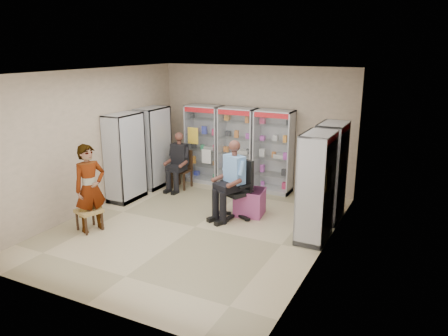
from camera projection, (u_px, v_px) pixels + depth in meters
The scene contains 18 objects.
floor at pixel (195, 227), 8.62m from camera, with size 6.00×6.00×0.00m, color tan.
room_shell at pixel (193, 129), 8.09m from camera, with size 5.02×6.02×3.01m.
cabinet_back_left at pixel (204, 144), 11.26m from camera, with size 0.90×0.50×2.00m, color silver.
cabinet_back_mid at pixel (238, 148), 10.85m from camera, with size 0.90×0.50×2.00m, color #ACAFB4.
cabinet_back_right at pixel (274, 152), 10.44m from camera, with size 0.90×0.50×2.00m, color silver.
cabinet_right_far at pixel (330, 172), 8.77m from camera, with size 0.50×0.90×2.00m, color #ACAEB3.
cabinet_right_near at pixel (316, 188), 7.82m from camera, with size 0.50×0.90×2.00m, color #BABCC3.
cabinet_left_far at pixel (153, 148), 10.86m from camera, with size 0.50×0.90×2.00m, color #ADAEB4.
cabinet_left_near at pixel (125, 158), 9.91m from camera, with size 0.50×0.90×2.00m, color #AFB2B6.
wooden_chair at pixel (181, 170), 10.88m from camera, with size 0.42×0.42×0.94m, color black.
seated_customer at pixel (180, 162), 10.78m from camera, with size 0.44×0.60×1.34m, color black, non-canonical shape.
office_chair at pixel (236, 189), 9.00m from camera, with size 0.66×0.66×1.21m, color black.
seated_shopkeeper at pixel (235, 182), 8.91m from camera, with size 0.51×0.70×1.54m, color #669BCA, non-canonical shape.
pink_trunk at pixel (250, 202), 9.18m from camera, with size 0.58×0.56×0.56m, color #A94374.
tea_glass at pixel (250, 187), 9.11m from camera, with size 0.07×0.07×0.10m, color #561A07.
woven_stool_a at pixel (312, 208), 9.12m from camera, with size 0.37×0.37×0.37m, color #9C6841.
woven_stool_b at pixel (90, 220), 8.42m from camera, with size 0.43×0.43×0.43m, color olive.
standing_man at pixel (90, 188), 8.26m from camera, with size 0.62×0.41×1.70m, color gray.
Camera 1 is at (4.07, -6.89, 3.46)m, focal length 35.00 mm.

